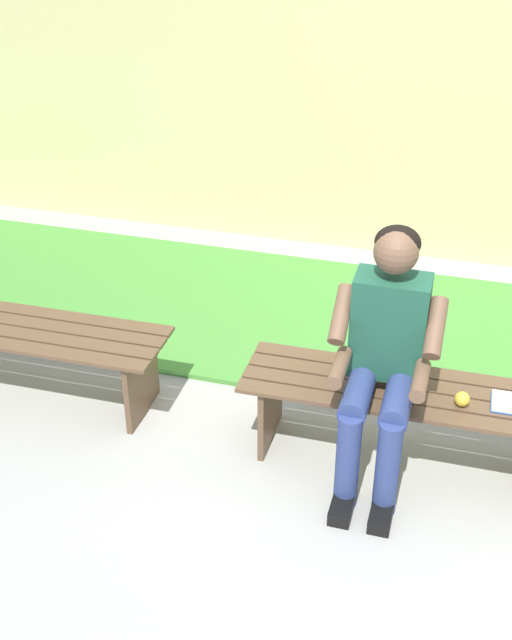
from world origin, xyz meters
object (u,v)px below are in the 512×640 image
Objects in this scene: bench_near at (407,407)px; bench_far at (28,344)px; apple at (462,399)px; person_seated at (384,353)px.

bench_near is 1.04× the size of bench_far.
apple is at bearing 165.52° from bench_near.
apple is (-2.29, 0.06, 0.14)m from bench_far.
bench_near is at bearing -14.48° from apple.
bench_near is 0.38m from person_seated.
person_seated reaches higher than apple.
person_seated is at bearing 5.60° from apple.
apple reaches higher than bench_near.
person_seated is 17.52× the size of apple.
person_seated reaches higher than bench_near.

